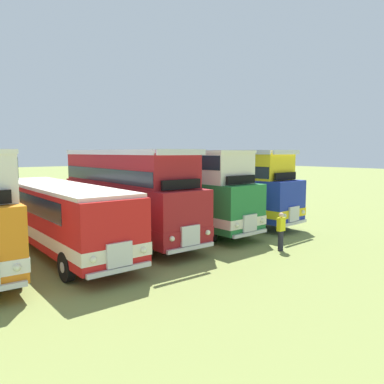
{
  "coord_description": "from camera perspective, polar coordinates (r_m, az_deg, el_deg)",
  "views": [
    {
      "loc": [
        -1.97,
        -16.59,
        4.4
      ],
      "look_at": [
        11.77,
        0.38,
        2.05
      ],
      "focal_mm": 34.69,
      "sensor_mm": 36.0,
      "label": 1
    }
  ],
  "objects": [
    {
      "name": "bus_ninth_in_row",
      "position": [
        23.73,
        4.66,
        1.19
      ],
      "size": [
        3.15,
        10.51,
        4.52
      ],
      "color": "#1E339E",
      "rests_on": "ground"
    },
    {
      "name": "bus_seventh_in_row",
      "position": [
        19.08,
        -10.1,
        -0.09
      ],
      "size": [
        2.75,
        10.56,
        4.52
      ],
      "color": "maroon",
      "rests_on": "ground"
    },
    {
      "name": "bus_eighth_in_row",
      "position": [
        21.01,
        -1.48,
        0.87
      ],
      "size": [
        2.8,
        9.95,
        4.49
      ],
      "color": "#237538",
      "rests_on": "ground"
    },
    {
      "name": "marshal_person",
      "position": [
        17.09,
        13.51,
        -5.88
      ],
      "size": [
        0.36,
        0.24,
        1.73
      ],
      "color": "#23232D",
      "rests_on": "ground"
    },
    {
      "name": "bus_sixth_in_row",
      "position": [
        17.42,
        -19.94,
        -2.94
      ],
      "size": [
        2.66,
        11.47,
        2.99
      ],
      "color": "red",
      "rests_on": "ground"
    }
  ]
}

